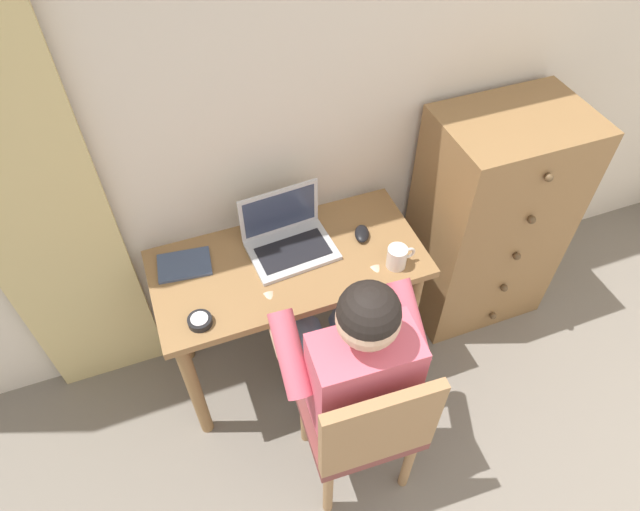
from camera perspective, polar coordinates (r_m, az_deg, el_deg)
wall_back at (r=2.27m, az=3.92°, el=16.73°), size 4.80×0.05×2.50m
curtain_panel at (r=2.18m, az=-27.72°, el=5.06°), size 0.49×0.03×2.26m
desk at (r=2.35m, az=-3.15°, el=-2.68°), size 1.10×0.53×0.75m
dresser at (r=2.76m, az=16.91°, el=3.40°), size 0.64×0.48×1.15m
chair at (r=2.14m, az=4.65°, el=-16.85°), size 0.44×0.42×0.89m
person_seated at (r=2.06m, az=3.10°, el=-10.34°), size 0.54×0.60×1.21m
laptop at (r=2.27m, az=-3.33°, el=1.92°), size 0.36×0.27×0.24m
computer_mouse at (r=2.33m, az=4.33°, el=2.25°), size 0.09×0.12×0.03m
desk_clock at (r=2.09m, az=-12.24°, el=-6.58°), size 0.09×0.09×0.03m
notebook_pad at (r=2.29m, az=-13.76°, el=-0.93°), size 0.23×0.17×0.01m
coffee_mug at (r=2.21m, az=7.97°, el=-0.15°), size 0.12×0.08×0.09m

